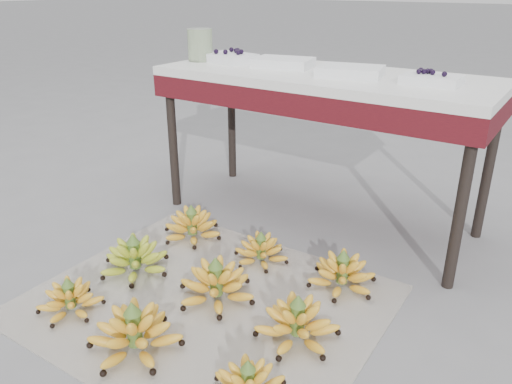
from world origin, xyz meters
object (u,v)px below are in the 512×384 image
Objects in this scene: tray_left at (283,63)px; tray_far_right at (432,79)px; bunch_front_center at (135,334)px; tray_far_left at (229,57)px; bunch_mid_right at (297,324)px; bunch_back_center at (261,251)px; tray_right at (350,71)px; bunch_back_left at (192,226)px; newspaper_mat at (206,302)px; glass_jar at (200,45)px; bunch_back_right at (342,274)px; bunch_mid_center at (216,285)px; vendor_table at (323,91)px; bunch_mid_left at (135,259)px; bunch_front_left at (70,299)px.

tray_left is 1.35× the size of tray_far_right.
bunch_front_center is 1.21× the size of tray_far_left.
bunch_mid_right is 1.19× the size of bunch_back_center.
tray_left is at bearing 1.19° from tray_far_left.
bunch_back_center is 0.89× the size of tray_right.
tray_far_right is at bearing 17.28° from bunch_back_left.
newspaper_mat is 7.86× the size of glass_jar.
newspaper_mat is at bearing -58.94° from tray_far_left.
tray_far_left is 0.32m from tray_left.
bunch_back_left is at bearing 107.70° from bunch_front_center.
glass_jar is (-1.06, 0.46, 0.75)m from bunch_back_right.
bunch_back_center is 0.94× the size of tray_far_left.
tray_left is at bearing 113.42° from bunch_mid_center.
vendor_table reaches higher than bunch_back_right.
bunch_back_center is 0.18× the size of vendor_table.
bunch_front_center is 1.16× the size of tray_left.
tray_left is at bearing 177.23° from tray_far_right.
bunch_back_center is 0.37m from bunch_back_right.
tray_right is (0.17, 1.18, 0.69)m from bunch_front_center.
bunch_mid_left is 0.90× the size of bunch_mid_center.
tray_left is at bearing 7.42° from glass_jar.
tray_far_left is 0.95× the size of tray_right.
bunch_back_left is 0.39m from bunch_back_center.
glass_jar is at bearing 177.53° from bunch_back_right.
tray_left reaches higher than bunch_front_center.
bunch_back_right is (0.40, 0.71, -0.01)m from bunch_front_center.
vendor_table is (-0.01, 0.84, 0.58)m from bunch_mid_center.
glass_jar reaches higher than bunch_back_center.
tray_right is (0.14, -0.03, 0.11)m from vendor_table.
vendor_table is 0.25m from tray_left.
tray_far_right is at bearing -1.65° from vendor_table.
bunch_back_left is 1.22× the size of bunch_back_center.
newspaper_mat is 1.35m from glass_jar.
bunch_front_left is 0.78m from bunch_back_center.
bunch_front_left is 1.00× the size of bunch_mid_left.
newspaper_mat is at bearing -119.78° from tray_far_right.
bunch_front_center is 1.47m from tray_far_right.
tray_left is 0.47m from glass_jar.
newspaper_mat is 0.49m from bunch_front_left.
tray_far_right is at bearing -2.77° from tray_left.
tray_far_left reaches higher than bunch_back_center.
bunch_mid_center reaches higher than bunch_front_left.
bunch_mid_left is 0.93× the size of bunch_mid_right.
bunch_back_right is (0.76, 0.37, -0.00)m from bunch_mid_left.
bunch_front_center reaches higher than bunch_front_left.
bunch_back_center is at bearing -44.11° from tray_far_left.
bunch_back_left is (0.00, 0.36, -0.00)m from bunch_mid_left.
tray_left is 0.99× the size of tray_right.
bunch_mid_right is 1.07× the size of tray_left.
bunch_back_right is 1.21× the size of tray_far_left.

